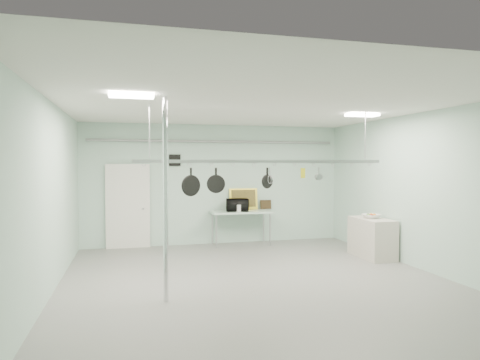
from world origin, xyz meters
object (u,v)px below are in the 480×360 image
object	(u,v)px
pot_rack	(264,160)
skillet_mid	(216,180)
microwave	(237,205)
skillet_right	(267,177)
fruit_bowl	(371,216)
side_cabinet	(372,238)
coffee_canister	(239,208)
chrome_pole	(165,200)
skillet_left	(191,182)
prep_table	(241,214)

from	to	relation	value
pot_rack	skillet_mid	bearing A→B (deg)	180.00
microwave	skillet_right	bearing A→B (deg)	96.79
fruit_bowl	skillet_right	bearing A→B (deg)	-158.64
side_cabinet	microwave	distance (m)	3.49
skillet_right	coffee_canister	bearing A→B (deg)	60.77
chrome_pole	skillet_left	world-z (taller)	chrome_pole
pot_rack	skillet_left	world-z (taller)	pot_rack
side_cabinet	coffee_canister	xyz separation A→B (m)	(-2.65, 2.03, 0.55)
prep_table	skillet_right	xyz separation A→B (m)	(-0.34, -3.30, 1.07)
chrome_pole	pot_rack	bearing A→B (deg)	25.35
skillet_mid	skillet_right	bearing A→B (deg)	15.87
chrome_pole	side_cabinet	distance (m)	5.37
side_cabinet	skillet_left	world-z (taller)	skillet_left
chrome_pole	fruit_bowl	size ratio (longest dim) A/B	8.20
skillet_left	skillet_mid	world-z (taller)	same
chrome_pole	skillet_mid	size ratio (longest dim) A/B	7.23
fruit_bowl	skillet_right	distance (m)	3.24
coffee_canister	skillet_right	distance (m)	3.26
prep_table	coffee_canister	distance (m)	0.26
fruit_bowl	skillet_left	world-z (taller)	skillet_left
chrome_pole	side_cabinet	bearing A→B (deg)	22.41
microwave	fruit_bowl	size ratio (longest dim) A/B	1.50
skillet_left	skillet_mid	size ratio (longest dim) A/B	1.14
side_cabinet	skillet_mid	xyz separation A→B (m)	(-3.87, -1.10, 1.41)
fruit_bowl	skillet_mid	bearing A→B (deg)	-163.72
pot_rack	skillet_left	distance (m)	1.43
chrome_pole	side_cabinet	world-z (taller)	chrome_pole
prep_table	skillet_mid	world-z (taller)	skillet_mid
chrome_pole	prep_table	xyz separation A→B (m)	(2.30, 4.20, -0.77)
chrome_pole	coffee_canister	bearing A→B (deg)	61.37
prep_table	coffee_canister	world-z (taller)	coffee_canister
prep_table	skillet_left	distance (m)	3.88
coffee_canister	skillet_mid	xyz separation A→B (m)	(-1.22, -3.13, 0.86)
side_cabinet	pot_rack	world-z (taller)	pot_rack
pot_rack	skillet_right	xyz separation A→B (m)	(0.06, 0.00, -0.33)
microwave	pot_rack	bearing A→B (deg)	95.80
chrome_pole	pot_rack	distance (m)	2.19
microwave	skillet_right	world-z (taller)	skillet_right
fruit_bowl	skillet_left	xyz separation A→B (m)	(-4.32, -1.13, 0.89)
side_cabinet	fruit_bowl	bearing A→B (deg)	102.58
side_cabinet	skillet_left	bearing A→B (deg)	-165.74
prep_table	fruit_bowl	world-z (taller)	fruit_bowl
side_cabinet	fruit_bowl	size ratio (longest dim) A/B	3.08
pot_rack	microwave	bearing A→B (deg)	84.83
side_cabinet	pot_rack	xyz separation A→B (m)	(-2.95, -1.10, 1.78)
coffee_canister	fruit_bowl	bearing A→B (deg)	-37.04
fruit_bowl	skillet_left	bearing A→B (deg)	-165.36
pot_rack	skillet_right	distance (m)	0.33
microwave	coffee_canister	distance (m)	0.16
microwave	skillet_mid	size ratio (longest dim) A/B	1.32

